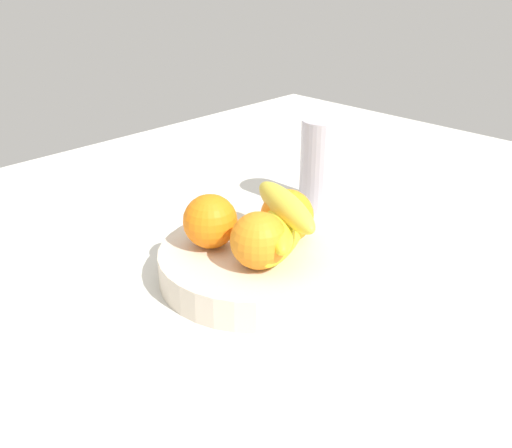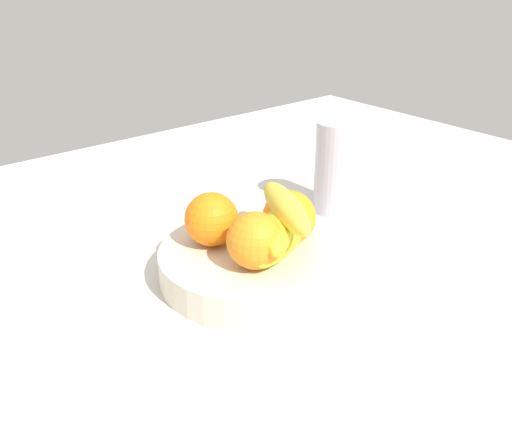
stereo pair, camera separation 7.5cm
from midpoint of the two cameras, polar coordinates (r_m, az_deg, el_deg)
ground_plane at (r=88.55cm, az=-3.24°, el=-5.65°), size 180.00×140.00×3.00cm
fruit_bowl at (r=85.73cm, az=-2.52°, el=-3.84°), size 27.74×27.74×4.55cm
orange_front_left at (r=84.44cm, az=-6.98°, el=0.21°), size 7.79×7.79×7.79cm
orange_front_right at (r=78.52cm, az=-2.46°, el=-1.66°), size 7.79×7.79×7.79cm
orange_center at (r=85.49cm, az=0.48°, el=0.75°), size 7.79×7.79×7.79cm
banana_bunch at (r=82.71cm, az=0.00°, el=0.09°), size 17.13×17.16×8.40cm
thermos_tumbler at (r=106.37cm, az=4.27°, el=5.67°), size 7.62×7.62×16.47cm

